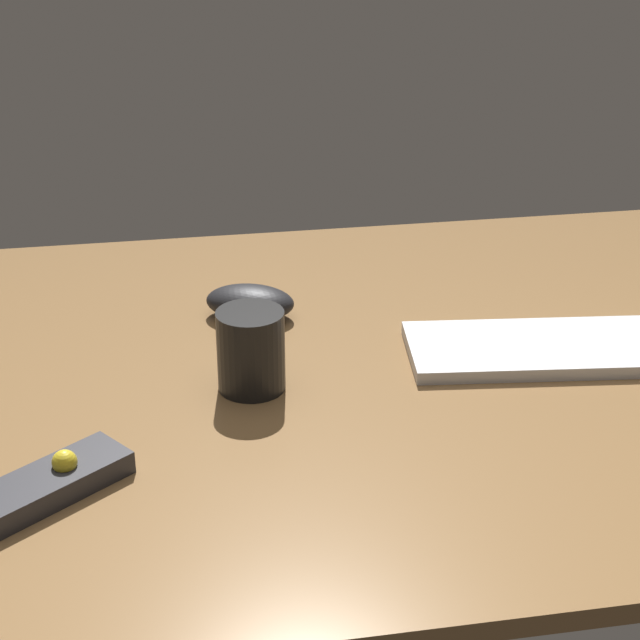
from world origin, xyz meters
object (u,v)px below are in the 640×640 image
Objects in this scene: media_remote at (45,486)px; coffee_mug at (251,350)px; computer_mouse at (250,302)px; keyboard at (566,348)px.

media_remote is 26.30cm from coffee_mug.
computer_mouse is 40.40cm from media_remote.
coffee_mug reaches higher than keyboard.
computer_mouse reaches higher than keyboard.
coffee_mug is (20.16, 16.58, 3.19)cm from media_remote.
media_remote is 1.82× the size of coffee_mug.
computer_mouse reaches higher than media_remote.
keyboard is at bearing -18.46° from media_remote.
media_remote reaches higher than keyboard.
keyboard is at bearing -3.96° from computer_mouse.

